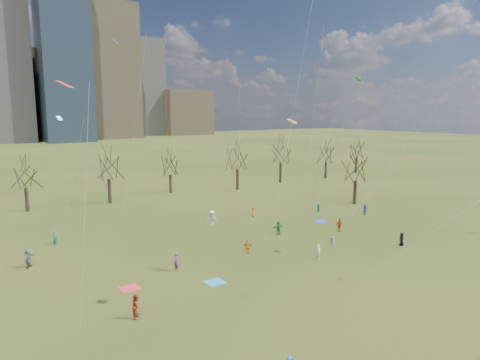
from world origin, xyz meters
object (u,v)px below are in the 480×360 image
blanket_teal (215,282)px  person_1 (319,252)px  blanket_crimson (130,288)px  person_2 (137,306)px  person_4 (248,247)px  blanket_navy (322,221)px

blanket_teal → person_1: person_1 is taller
blanket_crimson → blanket_teal: bearing=-22.2°
person_2 → person_4: size_ratio=1.14×
blanket_crimson → person_1: 18.81m
person_1 → blanket_teal: bearing=133.9°
blanket_navy → person_1: size_ratio=1.07×
blanket_teal → person_4: 8.03m
blanket_navy → person_4: bearing=-160.4°
blanket_teal → person_1: size_ratio=1.07×
person_1 → person_2: bearing=142.4°
blanket_crimson → person_1: (18.51, -3.24, 0.73)m
person_4 → blanket_navy: bearing=-126.2°
blanket_crimson → person_1: person_1 is taller
blanket_teal → person_1: bearing=-2.4°
person_2 → person_4: bearing=-33.7°
person_1 → person_4: size_ratio=0.94×
blanket_crimson → person_4: (13.25, 1.84, 0.78)m
person_1 → person_2: 19.87m
blanket_teal → person_1: (11.80, -0.49, 0.73)m
blanket_teal → blanket_crimson: (-6.71, 2.74, 0.00)m
blanket_navy → person_1: (-10.78, -10.79, 0.73)m
blanket_crimson → person_4: size_ratio=1.01×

